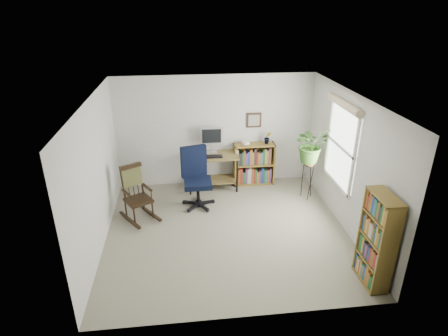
{
  "coord_description": "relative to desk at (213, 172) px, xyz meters",
  "views": [
    {
      "loc": [
        -0.7,
        -5.58,
        3.76
      ],
      "look_at": [
        0.0,
        0.4,
        1.05
      ],
      "focal_mm": 30.0,
      "sensor_mm": 36.0,
      "label": 1
    }
  ],
  "objects": [
    {
      "name": "wall_front",
      "position": [
        0.1,
        -3.7,
        0.81
      ],
      "size": [
        4.2,
        0.0,
        2.4
      ],
      "primitive_type": "cube",
      "color": "silver",
      "rests_on": "ground"
    },
    {
      "name": "monitor",
      "position": [
        0.0,
        0.14,
        0.67
      ],
      "size": [
        0.46,
        0.16,
        0.56
      ],
      "primitive_type": null,
      "color": "silver",
      "rests_on": "desk"
    },
    {
      "name": "spider_plant",
      "position": [
        1.9,
        -0.67,
        1.15
      ],
      "size": [
        1.69,
        1.88,
        1.46
      ],
      "primitive_type": "imported",
      "color": "#396B25",
      "rests_on": "plant_stand"
    },
    {
      "name": "desk",
      "position": [
        0.0,
        0.0,
        0.0
      ],
      "size": [
        1.08,
        0.59,
        0.78
      ],
      "primitive_type": null,
      "color": "brown",
      "rests_on": "floor"
    },
    {
      "name": "rocking_chair",
      "position": [
        -1.47,
        -1.09,
        0.14
      ],
      "size": [
        0.93,
        1.06,
        1.06
      ],
      "primitive_type": null,
      "rotation": [
        0.0,
        0.0,
        0.53
      ],
      "color": "black",
      "rests_on": "floor"
    },
    {
      "name": "wall_right",
      "position": [
        2.2,
        -1.7,
        0.81
      ],
      "size": [
        0.0,
        4.0,
        2.4
      ],
      "primitive_type": "cube",
      "color": "silver",
      "rests_on": "ground"
    },
    {
      "name": "framed_picture",
      "position": [
        0.92,
        0.27,
        1.03
      ],
      "size": [
        0.32,
        0.04,
        0.32
      ],
      "primitive_type": null,
      "color": "black",
      "rests_on": "wall_back"
    },
    {
      "name": "floor",
      "position": [
        0.1,
        -1.7,
        -0.39
      ],
      "size": [
        4.2,
        4.0,
        0.0
      ],
      "primitive_type": "cube",
      "color": "gray",
      "rests_on": "ground"
    },
    {
      "name": "wall_back",
      "position": [
        0.1,
        0.3,
        0.81
      ],
      "size": [
        4.2,
        0.0,
        2.4
      ],
      "primitive_type": "cube",
      "color": "silver",
      "rests_on": "ground"
    },
    {
      "name": "office_chair",
      "position": [
        -0.35,
        -0.75,
        0.22
      ],
      "size": [
        0.8,
        0.8,
        1.21
      ],
      "primitive_type": null,
      "rotation": [
        0.0,
        0.0,
        0.24
      ],
      "color": "black",
      "rests_on": "floor"
    },
    {
      "name": "low_bookshelf",
      "position": [
        0.92,
        0.12,
        0.08
      ],
      "size": [
        0.88,
        0.29,
        0.93
      ],
      "primitive_type": null,
      "color": "olive",
      "rests_on": "floor"
    },
    {
      "name": "tall_bookshelf",
      "position": [
        2.02,
        -3.23,
        0.32
      ],
      "size": [
        0.27,
        0.62,
        1.41
      ],
      "primitive_type": null,
      "color": "olive",
      "rests_on": "floor"
    },
    {
      "name": "window",
      "position": [
        2.16,
        -1.4,
        1.01
      ],
      "size": [
        0.12,
        1.2,
        1.5
      ],
      "primitive_type": null,
      "color": "silver",
      "rests_on": "wall_right"
    },
    {
      "name": "ceiling",
      "position": [
        0.1,
        -1.7,
        2.01
      ],
      "size": [
        4.2,
        4.0,
        0.0
      ],
      "primitive_type": "cube",
      "color": "silver",
      "rests_on": "ground"
    },
    {
      "name": "keyboard",
      "position": [
        0.0,
        -0.12,
        0.4
      ],
      "size": [
        0.4,
        0.15,
        0.02
      ],
      "primitive_type": "cube",
      "color": "black",
      "rests_on": "desk"
    },
    {
      "name": "wall_left",
      "position": [
        -2.0,
        -1.7,
        0.81
      ],
      "size": [
        0.0,
        4.0,
        2.4
      ],
      "primitive_type": "cube",
      "color": "silver",
      "rests_on": "ground"
    },
    {
      "name": "plant_stand",
      "position": [
        1.9,
        -0.67,
        0.05
      ],
      "size": [
        0.28,
        0.28,
        0.87
      ],
      "primitive_type": null,
      "rotation": [
        0.0,
        0.0,
        0.19
      ],
      "color": "black",
      "rests_on": "floor"
    },
    {
      "name": "potted_plant_small",
      "position": [
        1.2,
        0.13,
        0.6
      ],
      "size": [
        0.13,
        0.24,
        0.11
      ],
      "primitive_type": "imported",
      "color": "#396B25",
      "rests_on": "low_bookshelf"
    }
  ]
}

